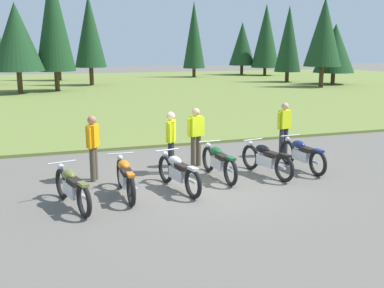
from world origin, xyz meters
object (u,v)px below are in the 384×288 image
at_px(motorcycle_olive, 72,187).
at_px(motorcycle_black, 266,159).
at_px(motorcycle_silver, 178,172).
at_px(rider_in_hivis_vest, 171,139).
at_px(rider_with_back_turned, 196,134).
at_px(rider_checking_bike, 284,126).
at_px(motorcycle_orange, 125,177).
at_px(motorcycle_british_green, 219,162).
at_px(rider_near_row_end, 93,144).
at_px(motorcycle_navy, 302,154).

height_order(motorcycle_olive, motorcycle_black, same).
height_order(motorcycle_silver, rider_in_hivis_vest, rider_in_hivis_vest).
bearing_deg(rider_with_back_turned, rider_checking_bike, 5.65).
height_order(motorcycle_orange, motorcycle_black, same).
height_order(rider_with_back_turned, rider_checking_bike, same).
bearing_deg(motorcycle_black, motorcycle_british_green, 173.24).
bearing_deg(motorcycle_black, rider_in_hivis_vest, 156.86).
distance_m(motorcycle_olive, rider_near_row_end, 2.05).
distance_m(motorcycle_black, rider_with_back_turned, 2.14).
distance_m(motorcycle_olive, motorcycle_silver, 2.51).
bearing_deg(motorcycle_british_green, motorcycle_navy, 0.92).
distance_m(rider_with_back_turned, rider_checking_bike, 3.00).
relative_size(motorcycle_black, rider_checking_bike, 1.24).
bearing_deg(rider_checking_bike, motorcycle_navy, -101.81).
bearing_deg(motorcycle_olive, motorcycle_british_green, 15.77).
bearing_deg(motorcycle_british_green, motorcycle_silver, -153.75).
bearing_deg(motorcycle_navy, rider_near_row_end, 172.17).
bearing_deg(motorcycle_orange, rider_in_hivis_vest, 44.73).
xyz_separation_m(rider_in_hivis_vest, rider_with_back_turned, (0.87, 0.48, 0.00)).
bearing_deg(motorcycle_navy, motorcycle_olive, -170.00).
relative_size(motorcycle_olive, motorcycle_british_green, 0.98).
xyz_separation_m(motorcycle_olive, motorcycle_black, (5.05, 0.91, 0.00)).
relative_size(rider_in_hivis_vest, rider_with_back_turned, 1.00).
xyz_separation_m(motorcycle_orange, rider_near_row_end, (-0.54, 1.46, 0.51)).
bearing_deg(motorcycle_black, rider_with_back_turned, 134.65).
distance_m(motorcycle_british_green, rider_checking_bike, 3.29).
relative_size(motorcycle_silver, rider_in_hivis_vest, 1.25).
relative_size(motorcycle_british_green, rider_with_back_turned, 1.26).
distance_m(motorcycle_orange, rider_near_row_end, 1.64).
height_order(motorcycle_orange, motorcycle_navy, same).
bearing_deg(rider_near_row_end, motorcycle_navy, -7.83).
bearing_deg(rider_in_hivis_vest, rider_checking_bike, 11.40).
relative_size(motorcycle_orange, rider_in_hivis_vest, 1.26).
xyz_separation_m(motorcycle_black, rider_near_row_end, (-4.38, 0.96, 0.51)).
bearing_deg(motorcycle_orange, rider_checking_bike, 22.98).
distance_m(rider_in_hivis_vest, rider_checking_bike, 3.93).
bearing_deg(motorcycle_navy, rider_checking_bike, 78.19).
xyz_separation_m(motorcycle_british_green, rider_in_hivis_vest, (-1.04, 0.84, 0.51)).
bearing_deg(rider_checking_bike, motorcycle_orange, -157.02).
distance_m(motorcycle_black, rider_in_hivis_vest, 2.58).
bearing_deg(motorcycle_orange, motorcycle_british_green, 14.46).
xyz_separation_m(motorcycle_silver, rider_with_back_turned, (1.11, 1.96, 0.51)).
distance_m(motorcycle_olive, motorcycle_orange, 1.27).
bearing_deg(motorcycle_silver, rider_with_back_turned, 60.30).
distance_m(rider_in_hivis_vest, rider_near_row_end, 2.05).
height_order(motorcycle_navy, rider_with_back_turned, rider_with_back_turned).
bearing_deg(motorcycle_navy, rider_with_back_turned, 154.20).
bearing_deg(rider_in_hivis_vest, motorcycle_british_green, -39.10).
bearing_deg(rider_with_back_turned, rider_near_row_end, -169.95).
relative_size(motorcycle_olive, motorcycle_navy, 0.98).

